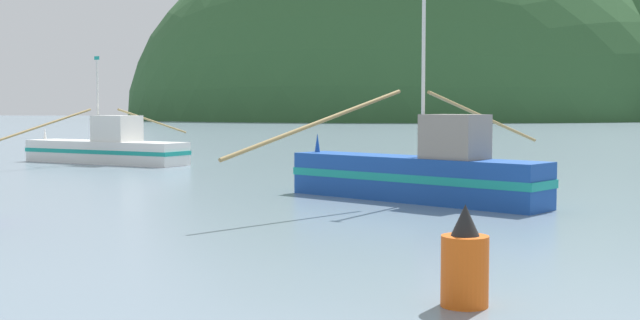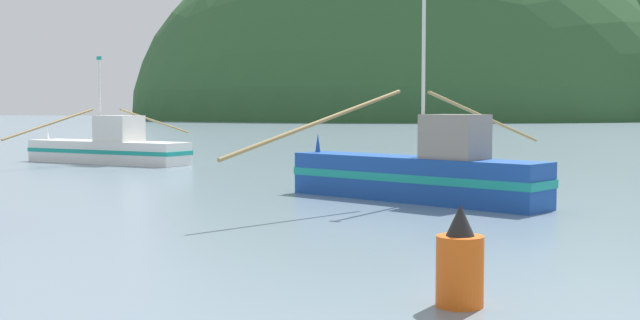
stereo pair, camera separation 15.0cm
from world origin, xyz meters
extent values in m
ellipsoid|color=#2D562D|center=(12.14, 218.27, 0.00)|extent=(147.69, 118.15, 106.50)
ellipsoid|color=#2D562D|center=(72.10, 223.26, 0.00)|extent=(118.99, 95.19, 94.53)
cube|color=#19479E|center=(2.75, 25.73, 0.74)|extent=(8.44, 7.25, 1.48)
cube|color=teal|center=(2.75, 25.73, 0.82)|extent=(8.52, 7.32, 0.27)
cone|color=#19479E|center=(-0.65, 28.46, 1.83)|extent=(0.28, 0.28, 0.70)
cube|color=gray|center=(4.00, 24.72, 2.20)|extent=(2.38, 2.32, 1.43)
cylinder|color=silver|center=(3.03, 25.50, 4.62)|extent=(0.12, 0.12, 6.27)
cylinder|color=#997F4C|center=(-0.20, 22.07, 2.72)|extent=(4.95, 6.11, 1.99)
cylinder|color=#997F4C|center=(5.69, 29.40, 2.72)|extent=(4.95, 6.11, 1.99)
cube|color=white|center=(-13.45, 43.31, 0.62)|extent=(10.27, 6.57, 1.25)
cube|color=teal|center=(-13.45, 43.31, 0.69)|extent=(10.38, 6.64, 0.22)
cone|color=white|center=(-17.73, 45.44, 1.60)|extent=(0.27, 0.27, 0.70)
cube|color=silver|center=(-12.64, 42.90, 1.97)|extent=(2.83, 2.64, 1.43)
cylinder|color=silver|center=(-13.91, 43.54, 3.51)|extent=(0.12, 0.12, 4.53)
cube|color=teal|center=(-13.91, 43.54, 5.90)|extent=(0.34, 0.19, 0.20)
cylinder|color=#997F4C|center=(-15.27, 39.65, 2.28)|extent=(2.80, 5.46, 1.59)
cylinder|color=#997F4C|center=(-11.63, 46.96, 2.28)|extent=(2.80, 5.46, 1.59)
cylinder|color=#E55914|center=(2.69, 11.11, 0.56)|extent=(0.76, 0.76, 1.13)
cone|color=black|center=(2.69, 11.11, 1.38)|extent=(0.45, 0.45, 0.50)
camera|label=1|loc=(1.10, -1.76, 3.15)|focal=45.92mm
camera|label=2|loc=(1.25, -1.75, 3.15)|focal=45.92mm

